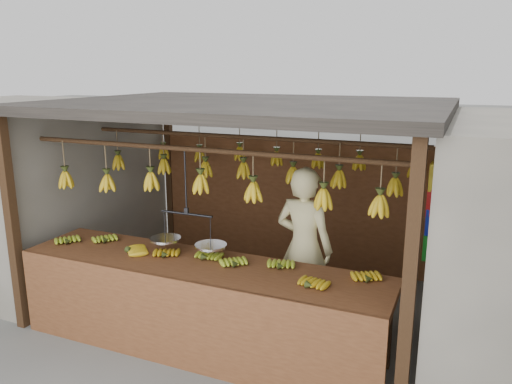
% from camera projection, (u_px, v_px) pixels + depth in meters
% --- Properties ---
extents(ground, '(80.00, 80.00, 0.00)m').
position_uv_depth(ground, '(246.00, 301.00, 6.05)').
color(ground, '#5B5B57').
extents(stall, '(4.30, 3.30, 2.40)m').
position_uv_depth(stall, '(257.00, 136.00, 5.87)').
color(stall, black).
rests_on(stall, ground).
extents(neighbor_left, '(3.00, 3.00, 2.30)m').
position_uv_depth(neighbor_left, '(18.00, 183.00, 7.16)').
color(neighbor_left, slate).
rests_on(neighbor_left, ground).
extents(counter, '(3.74, 0.85, 0.96)m').
position_uv_depth(counter, '(194.00, 286.00, 4.78)').
color(counter, '#5A321B').
rests_on(counter, ground).
extents(hanging_bananas, '(3.65, 2.21, 0.38)m').
position_uv_depth(hanging_bananas, '(245.00, 172.00, 5.68)').
color(hanging_bananas, '#B18A12').
rests_on(hanging_bananas, ground).
extents(balance_scale, '(0.83, 0.31, 0.96)m').
position_uv_depth(balance_scale, '(187.00, 238.00, 4.97)').
color(balance_scale, black).
rests_on(balance_scale, ground).
extents(vendor, '(0.70, 0.52, 1.77)m').
position_uv_depth(vendor, '(304.00, 248.00, 5.31)').
color(vendor, beige).
rests_on(vendor, ground).
extents(bag_bundles, '(0.08, 0.26, 1.25)m').
position_uv_depth(bag_bundles, '(430.00, 211.00, 6.27)').
color(bag_bundles, yellow).
rests_on(bag_bundles, ground).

